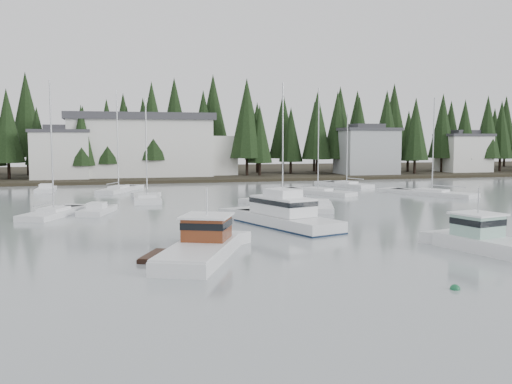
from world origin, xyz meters
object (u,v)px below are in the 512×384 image
(sailboat_9, at_px, (282,205))
(runabout_4, at_px, (97,212))
(sailboat_0, at_px, (54,215))
(harbor_inn, at_px, (152,146))
(sailboat_6, at_px, (318,193))
(sailboat_8, at_px, (119,191))
(runabout_3, at_px, (46,191))
(sailboat_2, at_px, (147,200))
(sailboat_7, at_px, (347,186))
(lobster_boat_brown, at_px, (200,249))
(house_east_b, at_px, (463,152))
(cabin_cruiser_center, at_px, (285,218))
(sailboat_1, at_px, (432,195))
(runabout_1, at_px, (321,209))
(house_west, at_px, (61,153))
(house_east_a, at_px, (366,150))
(lobster_boat_teal, at_px, (493,244))

(sailboat_9, xyz_separation_m, runabout_4, (-18.43, -1.20, 0.06))
(sailboat_0, height_order, sailboat_9, sailboat_9)
(harbor_inn, relative_size, sailboat_9, 2.25)
(sailboat_6, xyz_separation_m, sailboat_8, (-24.35, 9.68, 0.01))
(runabout_3, bearing_deg, runabout_4, -163.00)
(harbor_inn, bearing_deg, sailboat_6, -62.24)
(sailboat_6, bearing_deg, sailboat_2, 69.43)
(sailboat_7, bearing_deg, lobster_boat_brown, 127.12)
(house_east_b, height_order, sailboat_8, sailboat_8)
(cabin_cruiser_center, relative_size, sailboat_2, 0.93)
(sailboat_8, bearing_deg, sailboat_1, -87.03)
(house_east_b, height_order, sailboat_2, sailboat_2)
(house_east_b, distance_m, harbor_inn, 61.02)
(sailboat_0, bearing_deg, runabout_3, 30.73)
(house_east_b, distance_m, runabout_1, 68.32)
(sailboat_6, distance_m, sailboat_9, 14.39)
(sailboat_2, height_order, sailboat_7, sailboat_2)
(sailboat_2, distance_m, runabout_4, 11.14)
(house_west, relative_size, lobster_boat_brown, 0.99)
(house_east_a, relative_size, sailboat_7, 0.96)
(house_east_a, relative_size, sailboat_2, 0.89)
(house_east_a, xyz_separation_m, sailboat_9, (-29.27, -41.64, -4.83))
(runabout_4, bearing_deg, sailboat_7, -40.36)
(sailboat_7, xyz_separation_m, sailboat_9, (-16.51, -21.42, 0.02))
(harbor_inn, bearing_deg, house_east_a, -6.36)
(sailboat_8, bearing_deg, lobster_boat_teal, -131.35)
(harbor_inn, height_order, runabout_4, harbor_inn)
(house_east_b, height_order, runabout_4, house_east_b)
(house_west, distance_m, runabout_4, 44.52)
(house_east_a, xyz_separation_m, sailboat_1, (-7.93, -35.14, -4.85))
(lobster_boat_brown, height_order, cabin_cruiser_center, lobster_boat_brown)
(sailboat_9, bearing_deg, runabout_1, -175.73)
(sailboat_2, distance_m, runabout_1, 20.32)
(house_east_b, xyz_separation_m, sailboat_7, (-34.76, -22.22, -4.35))
(sailboat_6, relative_size, runabout_1, 2.12)
(sailboat_1, bearing_deg, sailboat_9, 78.39)
(house_west, relative_size, cabin_cruiser_center, 0.86)
(sailboat_6, xyz_separation_m, runabout_4, (-26.77, -12.92, 0.06))
(house_east_b, relative_size, sailboat_1, 0.76)
(sailboat_2, xyz_separation_m, sailboat_8, (-2.85, 12.78, 0.02))
(lobster_boat_brown, height_order, sailboat_6, sailboat_6)
(runabout_3, xyz_separation_m, runabout_4, (6.90, -24.94, 0.00))
(sailboat_1, bearing_deg, runabout_4, 72.41)
(runabout_3, bearing_deg, runabout_1, -133.40)
(lobster_boat_brown, relative_size, sailboat_0, 0.76)
(lobster_boat_brown, height_order, lobster_boat_teal, lobster_boat_brown)
(house_east_b, height_order, sailboat_7, sailboat_7)
(lobster_boat_brown, height_order, runabout_1, lobster_boat_brown)
(sailboat_7, relative_size, sailboat_9, 0.84)
(sailboat_2, xyz_separation_m, sailboat_9, (13.16, -8.62, 0.01))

